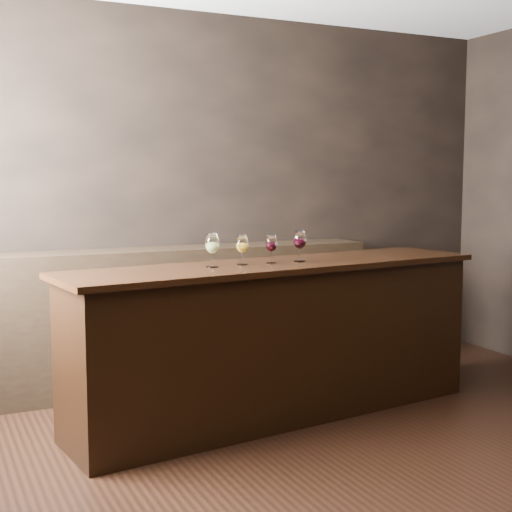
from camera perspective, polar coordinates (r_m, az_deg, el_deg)
name	(u,v)px	position (r m, az deg, el deg)	size (l,w,h in m)	color
ground	(378,474)	(3.94, 9.71, -16.83)	(5.00, 5.00, 0.00)	black
room_shell	(332,123)	(3.61, 6.11, 10.51)	(5.02, 4.52, 2.81)	black
bar_counter	(278,342)	(4.64, 1.79, -6.93)	(2.76, 0.60, 0.97)	black
bar_top	(278,265)	(4.55, 1.81, -0.76)	(2.85, 0.66, 0.04)	black
back_bar_shelf	(188,315)	(5.40, -5.45, -4.74)	(2.86, 0.40, 1.03)	black
glass_white	(212,244)	(4.31, -3.51, 0.95)	(0.09, 0.09, 0.21)	white
glass_amber	(242,245)	(4.43, -1.11, 0.91)	(0.08, 0.08, 0.19)	white
glass_red_a	(271,244)	(4.52, 1.24, 0.99)	(0.08, 0.08, 0.18)	white
glass_red_b	(300,240)	(4.61, 3.52, 1.25)	(0.09, 0.09, 0.20)	white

